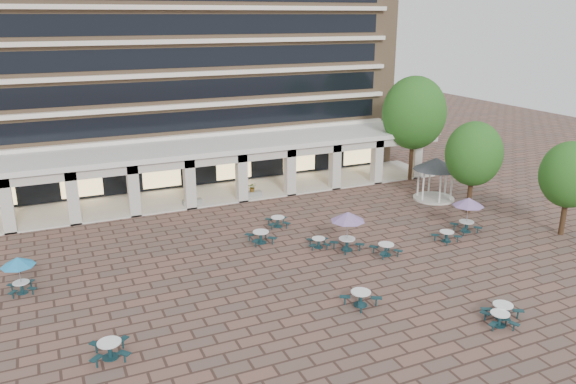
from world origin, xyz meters
The scene contains 21 objects.
ground centered at (0.00, 0.00, 0.00)m, with size 120.00×120.00×0.00m, color brown.
apartment_building centered at (0.00, 25.47, 12.60)m, with size 40.00×15.50×25.20m.
retail_arcade centered at (0.00, 14.80, 3.00)m, with size 42.00×6.60×4.40m.
picnic_table_0 centered at (-10.44, -5.79, 0.47)m, with size 1.86×1.86×0.78m.
picnic_table_1 centered at (1.97, -6.22, 0.46)m, with size 2.04×2.04×0.78m.
picnic_table_2 centered at (7.72, -10.14, 0.44)m, with size 1.91×1.91×0.73m.
picnic_table_3 centered at (7.04, -10.67, 0.41)m, with size 1.87×1.87×0.69m.
picnic_table_4 centered at (-14.00, 2.36, 1.76)m, with size 1.80×1.80×2.08m.
picnic_table_6 centered at (4.89, 0.31, 2.17)m, with size 2.21×2.21×2.55m.
picnic_table_7 centered at (11.61, -1.13, 0.42)m, with size 1.77×1.77×0.71m.
picnic_table_9 centered at (3.43, 1.41, 0.39)m, with size 1.72×1.72×0.65m.
picnic_table_10 centered at (6.72, -1.37, 0.44)m, with size 1.72×1.72×0.74m.
picnic_table_11 centered at (14.00, -0.27, 2.08)m, with size 2.12×2.12×2.45m.
picnic_table_12 centered at (0.32, 3.65, 0.47)m, with size 1.78×1.78×0.79m.
picnic_table_13 centered at (2.48, 5.91, 0.43)m, with size 1.83×1.83×0.73m.
gazebo centered at (16.52, 6.49, 2.58)m, with size 3.69×3.69×3.43m.
tree_east_a centered at (16.92, 2.86, 4.55)m, with size 4.18×4.18×6.97m.
tree_east_b centered at (19.60, -3.32, 4.23)m, with size 3.89×3.89×6.48m.
tree_east_c centered at (18.14, 12.00, 6.11)m, with size 5.61×5.61×9.35m.
planter_left centered at (-1.85, 12.90, 0.55)m, with size 1.50×0.72×1.32m.
planter_right centered at (3.20, 12.90, 0.51)m, with size 1.50×0.84×1.27m.
Camera 1 is at (-11.98, -28.33, 14.30)m, focal length 35.00 mm.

